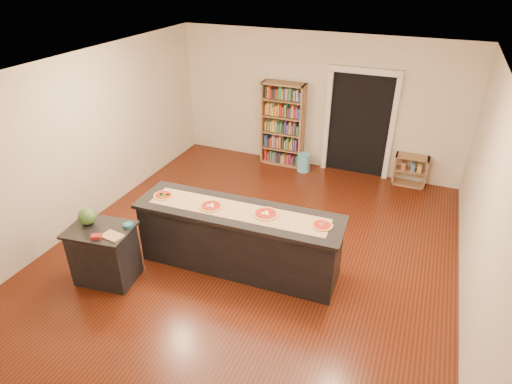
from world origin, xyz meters
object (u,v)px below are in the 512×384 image
at_px(bookshelf, 283,125).
at_px(kitchen_island, 239,239).
at_px(watermelon, 87,216).
at_px(waste_bin, 304,162).
at_px(side_counter, 105,254).
at_px(low_shelf, 410,170).

bearing_deg(bookshelf, kitchen_island, -80.28).
bearing_deg(kitchen_island, watermelon, -155.61).
distance_m(kitchen_island, waste_bin, 3.46).
height_order(bookshelf, watermelon, bookshelf).
relative_size(side_counter, waste_bin, 2.20).
xyz_separation_m(bookshelf, watermelon, (-1.21, -4.55, 0.08)).
bearing_deg(side_counter, watermelon, 160.59).
xyz_separation_m(side_counter, bookshelf, (1.00, 4.60, 0.47)).
relative_size(kitchen_island, waste_bin, 7.52).
bearing_deg(waste_bin, kitchen_island, -89.04).
bearing_deg(low_shelf, watermelon, -130.51).
distance_m(bookshelf, watermelon, 4.71).
xyz_separation_m(waste_bin, watermelon, (-1.78, -4.37, 0.78)).
relative_size(side_counter, watermelon, 3.53).
bearing_deg(watermelon, bookshelf, 75.08).
xyz_separation_m(kitchen_island, bookshelf, (-0.62, 3.63, 0.41)).
bearing_deg(low_shelf, waste_bin, -174.46).
bearing_deg(waste_bin, side_counter, -109.46).
xyz_separation_m(kitchen_island, side_counter, (-1.62, -0.97, -0.06)).
relative_size(bookshelf, low_shelf, 2.84).
distance_m(side_counter, watermelon, 0.59).
bearing_deg(side_counter, kitchen_island, 23.01).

